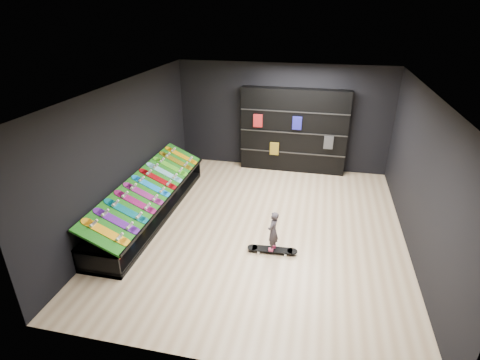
% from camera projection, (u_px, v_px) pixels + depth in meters
% --- Properties ---
extents(floor, '(6.00, 7.00, 0.01)m').
position_uv_depth(floor, '(260.00, 227.00, 8.17)').
color(floor, tan).
rests_on(floor, ground).
extents(ceiling, '(6.00, 7.00, 0.01)m').
position_uv_depth(ceiling, '(264.00, 89.00, 6.89)').
color(ceiling, white).
rests_on(ceiling, ground).
extents(wall_back, '(6.00, 0.02, 3.00)m').
position_uv_depth(wall_back, '(282.00, 117.00, 10.62)').
color(wall_back, black).
rests_on(wall_back, ground).
extents(wall_front, '(6.00, 0.02, 3.00)m').
position_uv_depth(wall_front, '(214.00, 275.00, 4.44)').
color(wall_front, black).
rests_on(wall_front, ground).
extents(wall_left, '(0.02, 7.00, 3.00)m').
position_uv_depth(wall_left, '(126.00, 152.00, 8.12)').
color(wall_left, black).
rests_on(wall_left, ground).
extents(wall_right, '(0.02, 7.00, 3.00)m').
position_uv_depth(wall_right, '(421.00, 178.00, 6.94)').
color(wall_right, black).
rests_on(wall_right, ground).
extents(display_rack, '(0.90, 4.50, 0.50)m').
position_uv_depth(display_rack, '(151.00, 205.00, 8.56)').
color(display_rack, black).
rests_on(display_rack, ground).
extents(turf_ramp, '(0.92, 4.50, 0.46)m').
position_uv_depth(turf_ramp, '(151.00, 187.00, 8.36)').
color(turf_ramp, '#11550D').
rests_on(turf_ramp, display_rack).
extents(back_shelving, '(2.96, 0.35, 2.37)m').
position_uv_depth(back_shelving, '(293.00, 131.00, 10.53)').
color(back_shelving, black).
rests_on(back_shelving, ground).
extents(floor_skateboard, '(0.99, 0.28, 0.09)m').
position_uv_depth(floor_skateboard, '(272.00, 251.00, 7.31)').
color(floor_skateboard, black).
rests_on(floor_skateboard, ground).
extents(child, '(0.18, 0.21, 0.49)m').
position_uv_depth(child, '(273.00, 238.00, 7.19)').
color(child, black).
rests_on(child, floor_skateboard).
extents(display_board_0, '(0.93, 0.22, 0.50)m').
position_uv_depth(display_board_0, '(106.00, 232.00, 6.66)').
color(display_board_0, orange).
rests_on(display_board_0, turf_ramp).
extents(display_board_1, '(0.93, 0.22, 0.50)m').
position_uv_depth(display_board_1, '(117.00, 221.00, 7.00)').
color(display_board_1, purple).
rests_on(display_board_1, turf_ramp).
extents(display_board_2, '(0.93, 0.22, 0.50)m').
position_uv_depth(display_board_2, '(126.00, 211.00, 7.34)').
color(display_board_2, '#0C8C99').
rests_on(display_board_2, turf_ramp).
extents(display_board_3, '(0.93, 0.22, 0.50)m').
position_uv_depth(display_board_3, '(135.00, 202.00, 7.67)').
color(display_board_3, '#E5198C').
rests_on(display_board_3, turf_ramp).
extents(display_board_4, '(0.93, 0.22, 0.50)m').
position_uv_depth(display_board_4, '(144.00, 194.00, 8.01)').
color(display_board_4, '#2626BF').
rests_on(display_board_4, turf_ramp).
extents(display_board_5, '(0.93, 0.22, 0.50)m').
position_uv_depth(display_board_5, '(151.00, 186.00, 8.34)').
color(display_board_5, blue).
rests_on(display_board_5, turf_ramp).
extents(display_board_6, '(0.93, 0.22, 0.50)m').
position_uv_depth(display_board_6, '(158.00, 179.00, 8.68)').
color(display_board_6, red).
rests_on(display_board_6, turf_ramp).
extents(display_board_7, '(0.93, 0.22, 0.50)m').
position_uv_depth(display_board_7, '(165.00, 173.00, 9.01)').
color(display_board_7, '#0CB2E5').
rests_on(display_board_7, turf_ramp).
extents(display_board_8, '(0.93, 0.22, 0.50)m').
position_uv_depth(display_board_8, '(171.00, 166.00, 9.35)').
color(display_board_8, green).
rests_on(display_board_8, turf_ramp).
extents(display_board_9, '(0.93, 0.22, 0.50)m').
position_uv_depth(display_board_9, '(176.00, 161.00, 9.68)').
color(display_board_9, yellow).
rests_on(display_board_9, turf_ramp).
extents(display_board_10, '(0.93, 0.22, 0.50)m').
position_uv_depth(display_board_10, '(181.00, 156.00, 10.02)').
color(display_board_10, yellow).
rests_on(display_board_10, turf_ramp).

